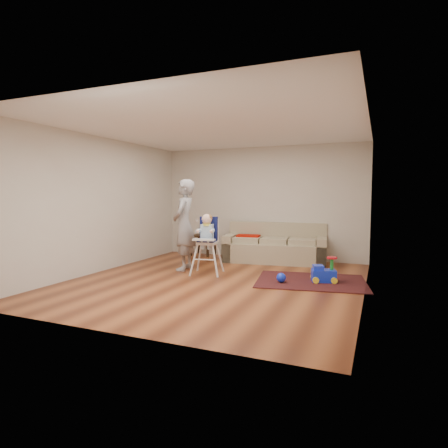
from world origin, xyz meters
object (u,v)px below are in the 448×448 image
at_px(side_table, 203,245).
at_px(high_chair, 207,245).
at_px(toy_ball, 281,278).
at_px(ride_on_toy, 324,269).
at_px(adult, 184,225).
at_px(sofa, 275,243).

distance_m(side_table, high_chair, 2.29).
distance_m(toy_ball, high_chair, 1.62).
height_order(ride_on_toy, high_chair, high_chair).
xyz_separation_m(side_table, adult, (0.45, -1.82, 0.67)).
height_order(sofa, ride_on_toy, sofa).
relative_size(side_table, ride_on_toy, 1.17).
relative_size(sofa, side_table, 4.56).
bearing_deg(toy_ball, ride_on_toy, 26.43).
xyz_separation_m(toy_ball, adult, (-2.14, 0.40, 0.83)).
distance_m(sofa, adult, 2.23).
distance_m(sofa, toy_ball, 2.12).
relative_size(side_table, toy_ball, 3.18).
height_order(side_table, ride_on_toy, side_table).
xyz_separation_m(side_table, ride_on_toy, (3.27, -1.88, -0.02)).
bearing_deg(adult, high_chair, 61.00).
bearing_deg(high_chair, sofa, 52.46).
relative_size(ride_on_toy, adult, 0.24).
bearing_deg(adult, toy_ball, 67.84).
bearing_deg(sofa, ride_on_toy, -58.31).
bearing_deg(high_chair, side_table, 106.47).
height_order(side_table, toy_ball, side_table).
height_order(high_chair, adult, adult).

